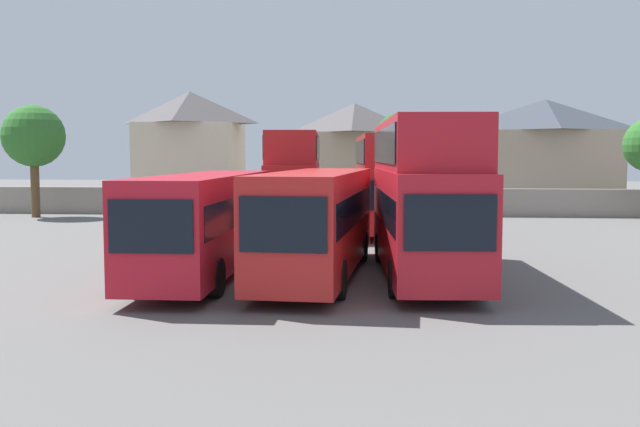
{
  "coord_description": "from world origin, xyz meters",
  "views": [
    {
      "loc": [
        2.26,
        -22.87,
        3.94
      ],
      "look_at": [
        0.0,
        3.0,
        1.8
      ],
      "focal_mm": 39.73,
      "sensor_mm": 36.0,
      "label": 1
    }
  ],
  "objects_px": {
    "house_terrace_right": "(545,152)",
    "tree_left_of_lot": "(34,137)",
    "bus_2": "(318,217)",
    "tree_behind_wall": "(401,139)",
    "bus_5": "(383,178)",
    "bus_4": "(295,176)",
    "bus_3": "(423,190)",
    "house_terrace_centre": "(354,153)",
    "bus_1": "(207,217)",
    "house_terrace_left": "(191,147)"
  },
  "relations": [
    {
      "from": "house_terrace_right",
      "to": "house_terrace_left",
      "type": "bearing_deg",
      "value": -177.99
    },
    {
      "from": "bus_4",
      "to": "house_terrace_centre",
      "type": "bearing_deg",
      "value": 169.01
    },
    {
      "from": "bus_3",
      "to": "bus_1",
      "type": "bearing_deg",
      "value": -92.47
    },
    {
      "from": "bus_3",
      "to": "house_terrace_right",
      "type": "xyz_separation_m",
      "value": [
        11.32,
        33.73,
        1.39
      ]
    },
    {
      "from": "bus_5",
      "to": "tree_left_of_lot",
      "type": "bearing_deg",
      "value": -111.26
    },
    {
      "from": "house_terrace_right",
      "to": "tree_left_of_lot",
      "type": "height_order",
      "value": "house_terrace_right"
    },
    {
      "from": "house_terrace_right",
      "to": "tree_left_of_lot",
      "type": "xyz_separation_m",
      "value": [
        -34.66,
        -13.38,
        0.89
      ]
    },
    {
      "from": "bus_1",
      "to": "house_terrace_left",
      "type": "relative_size",
      "value": 1.32
    },
    {
      "from": "bus_2",
      "to": "bus_4",
      "type": "height_order",
      "value": "bus_4"
    },
    {
      "from": "house_terrace_left",
      "to": "house_terrace_centre",
      "type": "relative_size",
      "value": 1.12
    },
    {
      "from": "bus_3",
      "to": "bus_4",
      "type": "relative_size",
      "value": 0.97
    },
    {
      "from": "house_terrace_centre",
      "to": "tree_behind_wall",
      "type": "bearing_deg",
      "value": -65.79
    },
    {
      "from": "bus_2",
      "to": "house_terrace_left",
      "type": "bearing_deg",
      "value": -154.63
    },
    {
      "from": "bus_5",
      "to": "house_terrace_right",
      "type": "bearing_deg",
      "value": 143.64
    },
    {
      "from": "bus_1",
      "to": "tree_behind_wall",
      "type": "xyz_separation_m",
      "value": [
        7.03,
        26.0,
        3.14
      ]
    },
    {
      "from": "bus_2",
      "to": "bus_4",
      "type": "distance_m",
      "value": 14.2
    },
    {
      "from": "house_terrace_right",
      "to": "tree_behind_wall",
      "type": "relative_size",
      "value": 1.56
    },
    {
      "from": "bus_4",
      "to": "bus_5",
      "type": "relative_size",
      "value": 1.04
    },
    {
      "from": "house_terrace_left",
      "to": "house_terrace_centre",
      "type": "xyz_separation_m",
      "value": [
        13.08,
        0.84,
        -0.48
      ]
    },
    {
      "from": "bus_2",
      "to": "house_terrace_left",
      "type": "relative_size",
      "value": 1.28
    },
    {
      "from": "bus_3",
      "to": "tree_left_of_lot",
      "type": "height_order",
      "value": "tree_left_of_lot"
    },
    {
      "from": "bus_4",
      "to": "bus_3",
      "type": "bearing_deg",
      "value": 18.84
    },
    {
      "from": "bus_5",
      "to": "tree_left_of_lot",
      "type": "relative_size",
      "value": 1.51
    },
    {
      "from": "bus_2",
      "to": "tree_behind_wall",
      "type": "xyz_separation_m",
      "value": [
        3.35,
        26.11,
        3.09
      ]
    },
    {
      "from": "bus_5",
      "to": "house_terrace_left",
      "type": "xyz_separation_m",
      "value": [
        -15.33,
        19.12,
        1.82
      ]
    },
    {
      "from": "bus_4",
      "to": "tree_left_of_lot",
      "type": "xyz_separation_m",
      "value": [
        -17.49,
        6.65,
        2.25
      ]
    },
    {
      "from": "bus_3",
      "to": "bus_4",
      "type": "distance_m",
      "value": 14.89
    },
    {
      "from": "bus_2",
      "to": "tree_left_of_lot",
      "type": "height_order",
      "value": "tree_left_of_lot"
    },
    {
      "from": "bus_3",
      "to": "tree_behind_wall",
      "type": "bearing_deg",
      "value": 176.36
    },
    {
      "from": "bus_3",
      "to": "bus_5",
      "type": "distance_m",
      "value": 13.68
    },
    {
      "from": "bus_5",
      "to": "tree_left_of_lot",
      "type": "distance_m",
      "value": 23.2
    },
    {
      "from": "bus_3",
      "to": "house_terrace_centre",
      "type": "relative_size",
      "value": 1.35
    },
    {
      "from": "tree_behind_wall",
      "to": "house_terrace_centre",
      "type": "bearing_deg",
      "value": 114.21
    },
    {
      "from": "bus_2",
      "to": "tree_left_of_lot",
      "type": "relative_size",
      "value": 1.62
    },
    {
      "from": "bus_1",
      "to": "house_terrace_left",
      "type": "height_order",
      "value": "house_terrace_left"
    },
    {
      "from": "bus_4",
      "to": "house_terrace_left",
      "type": "distance_m",
      "value": 21.94
    },
    {
      "from": "bus_3",
      "to": "bus_5",
      "type": "xyz_separation_m",
      "value": [
        -1.25,
        13.63,
        -0.05
      ]
    },
    {
      "from": "bus_1",
      "to": "house_terrace_right",
      "type": "height_order",
      "value": "house_terrace_right"
    },
    {
      "from": "house_terrace_centre",
      "to": "tree_left_of_lot",
      "type": "xyz_separation_m",
      "value": [
        -19.83,
        -13.24,
        1.0
      ]
    },
    {
      "from": "house_terrace_left",
      "to": "tree_behind_wall",
      "type": "height_order",
      "value": "house_terrace_left"
    },
    {
      "from": "house_terrace_right",
      "to": "tree_behind_wall",
      "type": "height_order",
      "value": "house_terrace_right"
    },
    {
      "from": "house_terrace_right",
      "to": "tree_behind_wall",
      "type": "distance_m",
      "value": 13.84
    },
    {
      "from": "bus_4",
      "to": "bus_2",
      "type": "bearing_deg",
      "value": 5.79
    },
    {
      "from": "bus_4",
      "to": "house_terrace_left",
      "type": "relative_size",
      "value": 1.24
    },
    {
      "from": "bus_4",
      "to": "house_terrace_left",
      "type": "bearing_deg",
      "value": -154.88
    },
    {
      "from": "tree_behind_wall",
      "to": "tree_left_of_lot",
      "type": "bearing_deg",
      "value": -166.73
    },
    {
      "from": "bus_3",
      "to": "house_terrace_right",
      "type": "distance_m",
      "value": 35.6
    },
    {
      "from": "tree_behind_wall",
      "to": "bus_4",
      "type": "bearing_deg",
      "value": -115.6
    },
    {
      "from": "bus_4",
      "to": "tree_behind_wall",
      "type": "bearing_deg",
      "value": 150.13
    },
    {
      "from": "house_terrace_right",
      "to": "tree_left_of_lot",
      "type": "distance_m",
      "value": 37.16
    }
  ]
}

